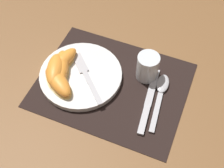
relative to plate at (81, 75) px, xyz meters
name	(u,v)px	position (x,y,z in m)	size (l,w,h in m)	color
ground_plane	(112,85)	(0.09, 0.01, -0.01)	(3.00, 3.00, 0.00)	brown
placemat	(112,85)	(0.09, 0.01, -0.01)	(0.41, 0.32, 0.00)	black
plate	(81,75)	(0.00, 0.00, 0.00)	(0.23, 0.23, 0.02)	white
juice_glass	(147,68)	(0.17, 0.07, 0.03)	(0.06, 0.06, 0.08)	silver
knife	(149,102)	(0.20, -0.01, -0.01)	(0.04, 0.21, 0.01)	#BCBCC1
spoon	(161,91)	(0.22, 0.04, 0.00)	(0.04, 0.19, 0.01)	#BCBCC1
fork	(86,74)	(0.01, 0.00, 0.01)	(0.15, 0.14, 0.00)	#BCBCC1
citrus_wedge_0	(62,62)	(-0.06, 0.01, 0.02)	(0.07, 0.12, 0.03)	#F4DB84
citrus_wedge_1	(61,69)	(-0.05, -0.02, 0.02)	(0.09, 0.14, 0.03)	#F4DB84
citrus_wedge_2	(55,70)	(-0.06, -0.03, 0.03)	(0.09, 0.12, 0.04)	#F4DB84
citrus_wedge_3	(58,82)	(-0.04, -0.06, 0.02)	(0.13, 0.11, 0.04)	#F4DB84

